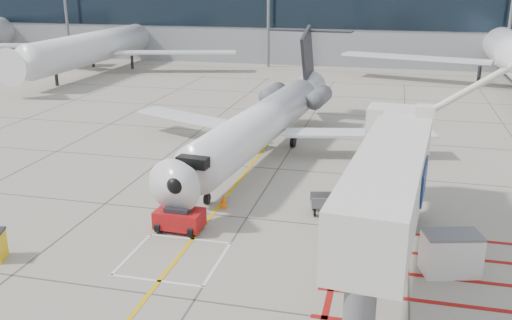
# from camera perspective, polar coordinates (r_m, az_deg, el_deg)

# --- Properties ---
(ground_plane) EXTENTS (260.00, 260.00, 0.00)m
(ground_plane) POSITION_cam_1_polar(r_m,az_deg,el_deg) (25.91, -3.19, -9.28)
(ground_plane) COLOR gray
(ground_plane) RESTS_ON ground
(regional_jet) EXTENTS (26.18, 31.60, 7.70)m
(regional_jet) POSITION_cam_1_polar(r_m,az_deg,el_deg) (36.15, -0.56, 5.19)
(regional_jet) COLOR white
(regional_jet) RESTS_ON ground_plane
(jet_bridge) EXTENTS (9.93, 18.21, 7.00)m
(jet_bridge) POSITION_cam_1_polar(r_m,az_deg,el_deg) (23.25, 12.93, -3.57)
(jet_bridge) COLOR silver
(jet_bridge) RESTS_ON ground_plane
(pushback_tug) EXTENTS (2.33, 1.51, 1.33)m
(pushback_tug) POSITION_cam_1_polar(r_m,az_deg,el_deg) (28.03, -7.67, -5.72)
(pushback_tug) COLOR #AF1013
(pushback_tug) RESTS_ON ground_plane
(baggage_cart) EXTENTS (1.89, 1.42, 1.07)m
(baggage_cart) POSITION_cam_1_polar(r_m,az_deg,el_deg) (29.98, 7.12, -4.35)
(baggage_cart) COLOR #5A5A5F
(baggage_cart) RESTS_ON ground_plane
(ground_power_unit) EXTENTS (2.55, 1.88, 1.80)m
(ground_power_unit) POSITION_cam_1_polar(r_m,az_deg,el_deg) (25.21, 18.90, -8.83)
(ground_power_unit) COLOR silver
(ground_power_unit) RESTS_ON ground_plane
(cone_nose) EXTENTS (0.34, 0.34, 0.47)m
(cone_nose) POSITION_cam_1_polar(r_m,az_deg,el_deg) (31.20, -3.26, -3.91)
(cone_nose) COLOR #F75D0D
(cone_nose) RESTS_ON ground_plane
(cone_side) EXTENTS (0.41, 0.41, 0.57)m
(cone_side) POSITION_cam_1_polar(r_m,az_deg,el_deg) (30.56, -3.24, -4.30)
(cone_side) COLOR orange
(cone_side) RESTS_ON ground_plane
(terminal_building) EXTENTS (180.00, 28.00, 14.00)m
(terminal_building) POSITION_cam_1_polar(r_m,az_deg,el_deg) (92.19, 16.17, 14.29)
(terminal_building) COLOR gray
(terminal_building) RESTS_ON ground_plane
(terminal_glass_band) EXTENTS (180.00, 0.10, 6.00)m
(terminal_glass_band) POSITION_cam_1_polar(r_m,az_deg,el_deg) (78.11, 16.55, 14.45)
(terminal_glass_band) COLOR black
(terminal_glass_band) RESTS_ON ground_plane
(bg_aircraft_b) EXTENTS (34.40, 38.22, 11.47)m
(bg_aircraft_b) POSITION_cam_1_polar(r_m,az_deg,el_deg) (77.60, -15.10, 12.87)
(bg_aircraft_b) COLOR silver
(bg_aircraft_b) RESTS_ON ground_plane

